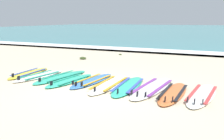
# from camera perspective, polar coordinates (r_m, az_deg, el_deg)

# --- Properties ---
(ground_plane) EXTENTS (80.00, 80.00, 0.00)m
(ground_plane) POSITION_cam_1_polar(r_m,az_deg,el_deg) (6.61, -2.87, -4.28)
(ground_plane) COLOR beige
(sea) EXTENTS (80.00, 60.00, 0.10)m
(sea) POSITION_cam_1_polar(r_m,az_deg,el_deg) (42.94, 20.69, 8.41)
(sea) COLOR teal
(sea) RESTS_ON ground
(wave_foam_strip) EXTENTS (80.00, 1.37, 0.11)m
(wave_foam_strip) POSITION_cam_1_polar(r_m,az_deg,el_deg) (13.92, 12.10, 4.04)
(wave_foam_strip) COLOR white
(wave_foam_strip) RESTS_ON ground
(surfboard_0) EXTENTS (0.60, 1.93, 0.18)m
(surfboard_0) POSITION_cam_1_polar(r_m,az_deg,el_deg) (8.75, -18.12, -0.69)
(surfboard_0) COLOR yellow
(surfboard_0) RESTS_ON ground
(surfboard_1) EXTENTS (0.74, 2.01, 0.18)m
(surfboard_1) POSITION_cam_1_polar(r_m,az_deg,el_deg) (8.25, -16.03, -1.28)
(surfboard_1) COLOR white
(surfboard_1) RESTS_ON ground
(surfboard_2) EXTENTS (0.84, 2.27, 0.18)m
(surfboard_2) POSITION_cam_1_polar(r_m,az_deg,el_deg) (7.95, -11.31, -1.52)
(surfboard_2) COLOR #2DB793
(surfboard_2) RESTS_ON ground
(surfboard_3) EXTENTS (0.71, 1.99, 0.18)m
(surfboard_3) POSITION_cam_1_polar(r_m,az_deg,el_deg) (7.44, -9.36, -2.34)
(surfboard_3) COLOR #2DB793
(surfboard_3) RESTS_ON ground
(surfboard_4) EXTENTS (0.65, 2.09, 0.18)m
(surfboard_4) POSITION_cam_1_polar(r_m,az_deg,el_deg) (7.35, -4.42, -2.38)
(surfboard_4) COLOR #3875CC
(surfboard_4) RESTS_ON ground
(surfboard_5) EXTENTS (0.62, 2.28, 0.18)m
(surfboard_5) POSITION_cam_1_polar(r_m,az_deg,el_deg) (6.93, -0.58, -3.20)
(surfboard_5) COLOR silver
(surfboard_5) RESTS_ON ground
(surfboard_6) EXTENTS (0.72, 2.25, 0.18)m
(surfboard_6) POSITION_cam_1_polar(r_m,az_deg,el_deg) (6.77, 3.66, -3.58)
(surfboard_6) COLOR #2DB793
(surfboard_6) RESTS_ON ground
(surfboard_7) EXTENTS (0.83, 2.54, 0.18)m
(surfboard_7) POSITION_cam_1_polar(r_m,az_deg,el_deg) (6.68, 9.06, -3.92)
(surfboard_7) COLOR white
(surfboard_7) RESTS_ON ground
(surfboard_8) EXTENTS (0.54, 2.12, 0.18)m
(surfboard_8) POSITION_cam_1_polar(r_m,az_deg,el_deg) (6.30, 13.52, -5.03)
(surfboard_8) COLOR orange
(surfboard_8) RESTS_ON ground
(surfboard_9) EXTENTS (0.73, 2.25, 0.18)m
(surfboard_9) POSITION_cam_1_polar(r_m,az_deg,el_deg) (6.35, 19.53, -5.25)
(surfboard_9) COLOR white
(surfboard_9) RESTS_ON ground
(seaweed_clump_near_shoreline) EXTENTS (0.16, 0.13, 0.06)m
(seaweed_clump_near_shoreline) POSITION_cam_1_polar(r_m,az_deg,el_deg) (12.78, 1.87, 3.52)
(seaweed_clump_near_shoreline) COLOR #384723
(seaweed_clump_near_shoreline) RESTS_ON ground
(seaweed_clump_mid_sand) EXTENTS (0.31, 0.25, 0.11)m
(seaweed_clump_mid_sand) POSITION_cam_1_polar(r_m,az_deg,el_deg) (11.47, -6.55, 2.68)
(seaweed_clump_mid_sand) COLOR #384723
(seaweed_clump_mid_sand) RESTS_ON ground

